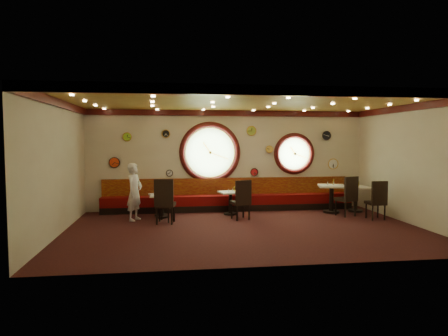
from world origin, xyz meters
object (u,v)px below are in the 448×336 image
(table_d, at_px, (332,195))
(chair_e, at_px, (378,198))
(condiment_a_pepper, at_px, (162,193))
(table_b, at_px, (161,202))
(condiment_d_salt, at_px, (328,183))
(condiment_b_pepper, at_px, (160,192))
(condiment_e_pepper, at_px, (357,185))
(table_a, at_px, (162,203))
(table_e, at_px, (356,196))
(waiter, at_px, (135,192))
(condiment_b_bottle, at_px, (162,191))
(condiment_d_bottle, at_px, (333,182))
(condiment_c_salt, at_px, (228,190))
(condiment_a_salt, at_px, (159,193))
(condiment_c_pepper, at_px, (233,190))
(table_c, at_px, (230,200))
(condiment_c_bottle, at_px, (234,189))
(chair_b, at_px, (165,198))
(condiment_a_bottle, at_px, (164,192))
(chair_d, at_px, (348,194))
(condiment_e_bottle, at_px, (358,184))
(chair_c, at_px, (242,197))
(condiment_b_salt, at_px, (157,192))
(chair_a, at_px, (164,201))
(condiment_e_salt, at_px, (353,184))

(table_d, bearing_deg, chair_e, -55.76)
(condiment_a_pepper, bearing_deg, table_b, 97.89)
(condiment_d_salt, distance_m, condiment_b_pepper, 5.13)
(condiment_d_salt, bearing_deg, condiment_e_pepper, -0.37)
(table_a, bearing_deg, table_e, 1.74)
(table_a, xyz_separation_m, table_d, (5.20, 0.10, 0.12))
(table_a, relative_size, waiter, 0.41)
(condiment_a_pepper, height_order, condiment_b_bottle, condiment_b_bottle)
(condiment_d_bottle, bearing_deg, condiment_e_pepper, -1.41)
(chair_e, distance_m, condiment_c_salt, 4.27)
(table_d, bearing_deg, condiment_a_salt, -179.49)
(table_a, bearing_deg, condiment_c_pepper, 6.47)
(table_c, bearing_deg, table_e, -0.44)
(condiment_a_salt, bearing_deg, condiment_d_salt, 1.11)
(condiment_a_pepper, xyz_separation_m, condiment_c_bottle, (2.18, 0.31, 0.05))
(condiment_c_salt, bearing_deg, chair_b, -149.61)
(condiment_a_salt, height_order, condiment_e_pepper, condiment_e_pepper)
(condiment_e_pepper, bearing_deg, waiter, -176.38)
(condiment_d_salt, relative_size, condiment_a_bottle, 0.62)
(table_d, relative_size, condiment_a_bottle, 5.62)
(table_b, height_order, condiment_a_pepper, condiment_a_pepper)
(table_d, height_order, chair_d, chair_d)
(table_b, height_order, chair_b, chair_b)
(condiment_d_salt, bearing_deg, chair_e, -53.53)
(table_b, relative_size, condiment_e_bottle, 5.02)
(condiment_d_salt, bearing_deg, table_d, -25.65)
(condiment_a_salt, bearing_deg, condiment_a_bottle, -10.95)
(table_d, height_order, chair_c, chair_c)
(waiter, bearing_deg, condiment_d_salt, -60.87)
(condiment_b_salt, bearing_deg, chair_d, -8.85)
(condiment_b_salt, height_order, waiter, waiter)
(table_e, distance_m, chair_b, 6.03)
(table_a, xyz_separation_m, chair_b, (0.09, -0.90, 0.28))
(chair_b, height_order, condiment_a_pepper, chair_b)
(chair_a, bearing_deg, condiment_c_pepper, 44.54)
(chair_e, distance_m, condiment_c_pepper, 4.16)
(table_a, relative_size, chair_e, 0.97)
(condiment_e_salt, bearing_deg, chair_d, -122.96)
(chair_b, relative_size, condiment_d_bottle, 4.19)
(chair_a, distance_m, chair_e, 5.99)
(condiment_c_salt, bearing_deg, condiment_a_bottle, -174.54)
(condiment_c_salt, relative_size, waiter, 0.05)
(condiment_b_salt, bearing_deg, chair_b, -78.79)
(condiment_d_bottle, xyz_separation_m, condiment_e_salt, (0.70, 0.10, -0.10))
(table_a, xyz_separation_m, condiment_a_salt, (-0.08, 0.05, 0.30))
(chair_b, xyz_separation_m, condiment_b_pepper, (-0.14, 1.16, 0.02))
(condiment_b_pepper, xyz_separation_m, condiment_c_bottle, (2.22, 0.05, 0.06))
(waiter, bearing_deg, condiment_c_pepper, -54.72)
(chair_c, xyz_separation_m, condiment_b_bottle, (-2.23, 0.92, 0.10))
(chair_a, height_order, condiment_a_salt, chair_a)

